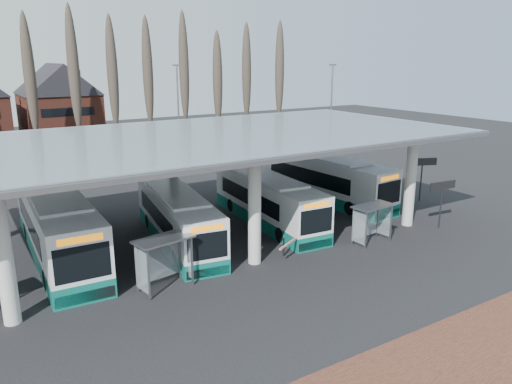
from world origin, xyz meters
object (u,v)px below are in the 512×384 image
bus_1 (177,218)px  bus_2 (267,200)px  shelter_1 (163,251)px  bus_3 (324,179)px  shelter_2 (371,215)px  bus_0 (58,227)px

bus_1 → bus_2: bus_2 is taller
shelter_1 → bus_2: bearing=20.7°
bus_3 → shelter_2: bus_3 is taller
shelter_2 → shelter_1: bearing=172.6°
shelter_2 → bus_2: bearing=111.7°
bus_0 → bus_3: bus_0 is taller
bus_1 → bus_2: 6.63m
shelter_2 → bus_1: bearing=143.5°
bus_0 → bus_2: (13.14, -1.16, -0.21)m
bus_0 → bus_1: bearing=-10.4°
bus_3 → shelter_2: size_ratio=4.80×
bus_1 → bus_2: (6.62, 0.28, 0.03)m
bus_1 → bus_2: size_ratio=0.99×
bus_1 → shelter_2: bearing=-24.5°
bus_0 → bus_1: size_ratio=1.15×
bus_0 → shelter_1: 7.68m
bus_1 → bus_3: bearing=19.0°
bus_1 → bus_3: bus_3 is taller
bus_0 → bus_3: 19.96m
bus_0 → shelter_1: size_ratio=4.46×
bus_1 → shelter_2: bus_1 is taller
shelter_1 → bus_3: bearing=16.1°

